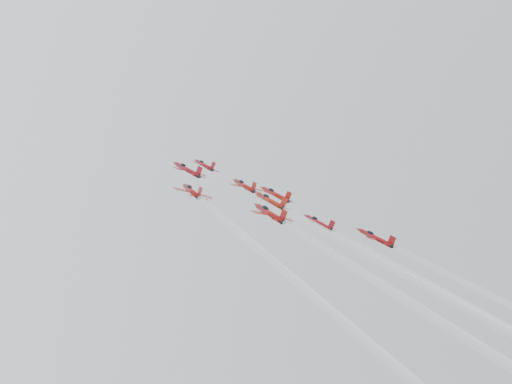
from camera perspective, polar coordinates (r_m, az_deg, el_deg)
jet_lead at (r=167.61m, az=-5.23°, el=2.73°), size 9.56×11.97×8.51m
jet_row2_left at (r=142.93m, az=-6.91°, el=2.27°), size 9.80×12.26×8.72m
jet_row2_center at (r=152.00m, az=-1.21°, el=0.67°), size 9.93×12.43×8.84m
jet_row2_right at (r=158.28m, az=1.92°, el=-0.20°), size 10.53×13.18×9.38m
jet_center at (r=104.55m, az=15.96°, el=-8.92°), size 10.29×93.24×64.09m
jet_rear_farleft at (r=78.84m, az=5.67°, el=-8.22°), size 8.37×75.85×52.13m
jet_rear_left at (r=85.19m, az=19.35°, el=-12.49°), size 10.21×92.51×63.58m
jet_rear_right at (r=105.68m, az=20.17°, el=-10.43°), size 8.77×79.49×54.63m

